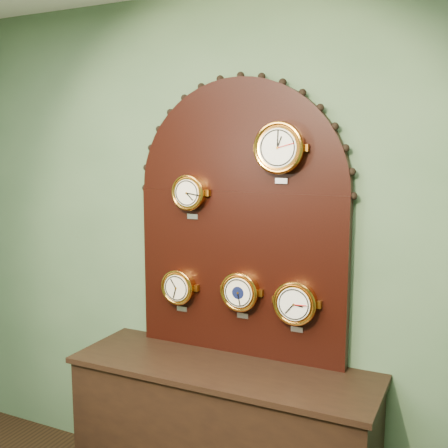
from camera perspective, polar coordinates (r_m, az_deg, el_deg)
The scene contains 8 objects.
wall_back at distance 2.98m, azimuth 2.08°, elevation -2.80°, with size 4.00×4.00×0.00m, color #496746.
shop_counter at distance 3.11m, azimuth -0.17°, elevation -22.13°, with size 1.60×0.50×0.80m, color black.
display_board at distance 2.90m, azimuth 1.71°, elevation 1.41°, with size 1.26×0.06×1.53m.
roman_clock at distance 2.95m, azimuth -3.67°, elevation 3.35°, with size 0.20×0.08×0.25m.
arabic_clock at distance 2.73m, azimuth 5.91°, elevation 8.03°, with size 0.26×0.08×0.31m.
hygrometer at distance 3.08m, azimuth -4.81°, elevation -6.66°, with size 0.20×0.08×0.25m.
barometer at distance 2.91m, azimuth 1.75°, elevation -7.16°, with size 0.22×0.08×0.27m.
tide_clock at distance 2.81m, azimuth 7.59°, elevation -8.28°, with size 0.23×0.08×0.28m.
Camera 1 is at (1.17, -0.18, 1.97)m, focal length 43.12 mm.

